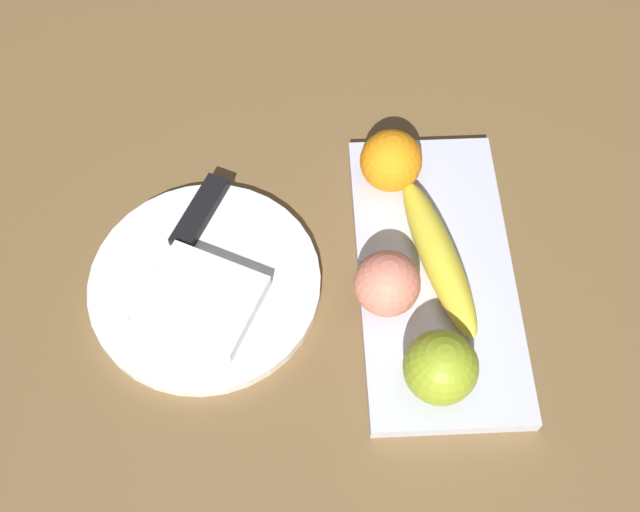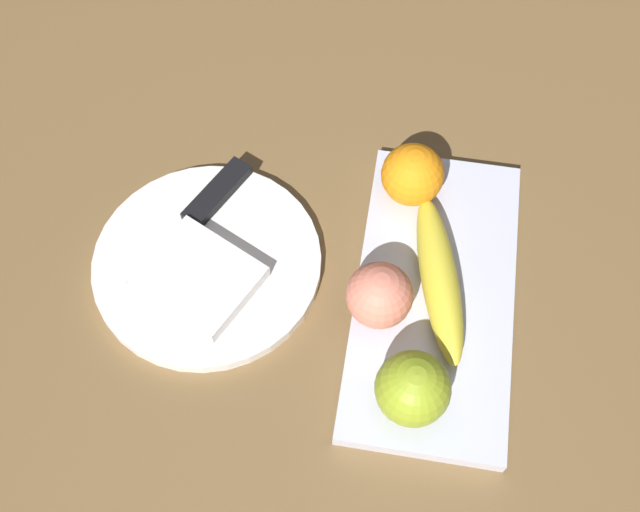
# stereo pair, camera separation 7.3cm
# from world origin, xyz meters

# --- Properties ---
(ground_plane) EXTENTS (2.40, 2.40, 0.00)m
(ground_plane) POSITION_xyz_m (0.00, 0.00, 0.00)
(ground_plane) COLOR brown
(fruit_tray) EXTENTS (0.32, 0.15, 0.02)m
(fruit_tray) POSITION_xyz_m (-0.00, -0.02, 0.01)
(fruit_tray) COLOR silver
(fruit_tray) RESTS_ON ground_plane
(apple) EXTENTS (0.07, 0.07, 0.07)m
(apple) POSITION_xyz_m (0.12, -0.03, 0.05)
(apple) COLOR #93AA26
(apple) RESTS_ON fruit_tray
(banana) EXTENTS (0.19, 0.08, 0.04)m
(banana) POSITION_xyz_m (-0.01, -0.02, 0.04)
(banana) COLOR yellow
(banana) RESTS_ON fruit_tray
(orange_near_apple) EXTENTS (0.06, 0.06, 0.06)m
(orange_near_apple) POSITION_xyz_m (-0.11, -0.05, 0.05)
(orange_near_apple) COLOR orange
(orange_near_apple) RESTS_ON fruit_tray
(peach) EXTENTS (0.06, 0.06, 0.06)m
(peach) POSITION_xyz_m (0.03, -0.07, 0.05)
(peach) COLOR #E57E65
(peach) RESTS_ON fruit_tray
(dinner_plate) EXTENTS (0.23, 0.23, 0.01)m
(dinner_plate) POSITION_xyz_m (-0.00, -0.25, 0.01)
(dinner_plate) COLOR white
(dinner_plate) RESTS_ON ground_plane
(folded_napkin) EXTENTS (0.13, 0.13, 0.02)m
(folded_napkin) POSITION_xyz_m (0.02, -0.25, 0.02)
(folded_napkin) COLOR white
(folded_napkin) RESTS_ON dinner_plate
(knife) EXTENTS (0.17, 0.10, 0.01)m
(knife) POSITION_xyz_m (-0.06, -0.26, 0.02)
(knife) COLOR silver
(knife) RESTS_ON dinner_plate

